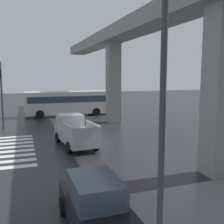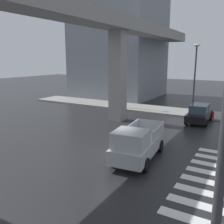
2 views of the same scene
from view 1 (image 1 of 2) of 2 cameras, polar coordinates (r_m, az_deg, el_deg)
The scene contains 7 objects.
ground_plane at distance 20.33m, azimuth -4.23°, elevation -6.48°, with size 120.00×120.00×0.00m, color #232326.
crosswalk_stripes at distance 19.77m, azimuth -20.02°, elevation -7.32°, with size 8.25×2.80×0.01m.
elevated_overpass at distance 21.46m, azimuth 7.54°, elevation 16.44°, with size 54.37×2.42×9.58m.
pickup_truck at distance 19.68m, azimuth -7.86°, elevation -4.05°, with size 5.27×2.48×2.08m.
city_bus at distance 34.07m, azimuth -8.75°, elevation 2.15°, with size 2.89×10.83×2.99m.
sedan_black at distance 9.30m, azimuth -3.38°, elevation -18.64°, with size 4.32×2.00×1.72m.
street_lamp_near_corner at distance 6.69m, azimuth 10.60°, elevation 3.96°, with size 0.44×0.70×7.24m.
Camera 1 is at (19.12, -4.75, 4.98)m, focal length 43.77 mm.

